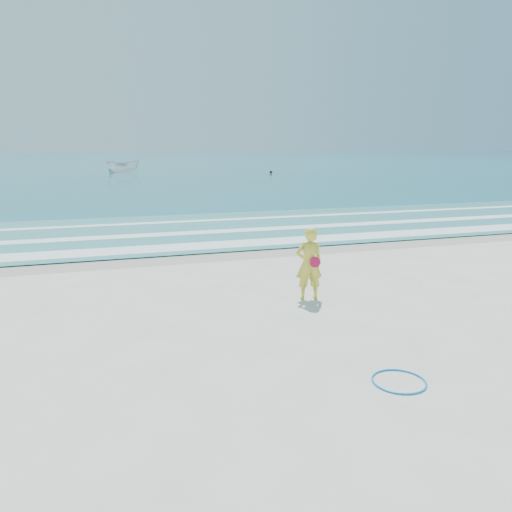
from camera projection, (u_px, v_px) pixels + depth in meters
name	position (u px, v px, depth m)	size (l,w,h in m)	color
ground	(324.00, 352.00, 9.42)	(400.00, 400.00, 0.00)	silver
wet_sand	(217.00, 254.00, 17.79)	(400.00, 2.40, 0.00)	#B2A893
ocean	(115.00, 162.00, 107.10)	(400.00, 190.00, 0.04)	#19727F
shallow	(191.00, 230.00, 22.43)	(400.00, 10.00, 0.01)	#59B7AD
foam_near	(209.00, 245.00, 18.99)	(400.00, 1.40, 0.01)	white
foam_mid	(195.00, 233.00, 21.69)	(400.00, 0.90, 0.01)	white
foam_far	(182.00, 222.00, 24.76)	(400.00, 0.60, 0.01)	white
hoop	(399.00, 381.00, 8.21)	(0.89, 0.89, 0.03)	#0B7BCC
boat	(123.00, 166.00, 66.44)	(1.65, 4.38, 1.69)	silver
buoy	(271.00, 172.00, 64.60)	(0.37, 0.37, 0.37)	black
woman	(309.00, 264.00, 12.41)	(0.73, 0.54, 1.84)	yellow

